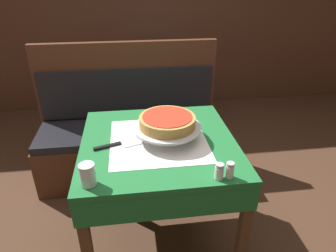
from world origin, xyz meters
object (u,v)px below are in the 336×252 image
at_px(pizza_pan_stand, 167,128).
at_px(dining_table_rear, 153,67).
at_px(dining_table_front, 159,156).
at_px(water_glass_near, 88,175).
at_px(salt_shaker, 219,171).
at_px(booth_bench, 131,140).
at_px(deep_dish_pizza, 167,121).
at_px(pepper_shaker, 230,170).
at_px(condiment_caddy, 147,52).
at_px(pizza_server, 121,143).

bearing_deg(pizza_pan_stand, dining_table_rear, 87.72).
distance_m(dining_table_front, water_glass_near, 0.51).
bearing_deg(dining_table_front, salt_shaker, -57.83).
relative_size(booth_bench, pizza_pan_stand, 3.95).
distance_m(deep_dish_pizza, water_glass_near, 0.54).
height_order(booth_bench, pepper_shaker, booth_bench).
xyz_separation_m(deep_dish_pizza, condiment_caddy, (0.01, 1.79, -0.06)).
height_order(pizza_pan_stand, pizza_server, pizza_pan_stand).
bearing_deg(water_glass_near, condiment_caddy, 79.11).
bearing_deg(booth_bench, salt_shaker, -71.06).
height_order(booth_bench, water_glass_near, booth_bench).
height_order(dining_table_rear, salt_shaker, salt_shaker).
relative_size(deep_dish_pizza, condiment_caddy, 2.09).
relative_size(pizza_pan_stand, condiment_caddy, 2.54).
bearing_deg(pizza_pan_stand, booth_bench, 105.44).
relative_size(water_glass_near, salt_shaker, 1.36).
bearing_deg(water_glass_near, booth_bench, 80.65).
bearing_deg(dining_table_front, booth_bench, 101.62).
xyz_separation_m(deep_dish_pizza, pepper_shaker, (0.24, -0.39, -0.07)).
bearing_deg(dining_table_rear, booth_bench, -106.11).
distance_m(booth_bench, water_glass_near, 1.25).
bearing_deg(pizza_pan_stand, water_glass_near, -138.20).
height_order(dining_table_front, pizza_pan_stand, pizza_pan_stand).
height_order(dining_table_rear, pizza_server, pizza_server).
xyz_separation_m(pizza_pan_stand, salt_shaker, (0.19, -0.39, -0.03)).
height_order(pizza_server, water_glass_near, water_glass_near).
height_order(booth_bench, pizza_pan_stand, booth_bench).
relative_size(pizza_server, condiment_caddy, 1.84).
bearing_deg(pepper_shaker, water_glass_near, 176.93).
height_order(dining_table_front, dining_table_rear, dining_table_rear).
relative_size(deep_dish_pizza, pizza_server, 1.13).
xyz_separation_m(pizza_server, condiment_caddy, (0.28, 1.82, 0.05)).
distance_m(pizza_pan_stand, pepper_shaker, 0.46).
xyz_separation_m(deep_dish_pizza, salt_shaker, (0.19, -0.39, -0.07)).
xyz_separation_m(pizza_pan_stand, deep_dish_pizza, (0.00, 0.00, 0.04)).
relative_size(dining_table_front, pizza_server, 3.14).
bearing_deg(deep_dish_pizza, pizza_server, -174.14).
bearing_deg(dining_table_rear, salt_shaker, -86.89).
distance_m(pizza_pan_stand, pizza_server, 0.27).
xyz_separation_m(dining_table_front, water_glass_near, (-0.35, -0.34, 0.16)).
height_order(pizza_server, pepper_shaker, pepper_shaker).
xyz_separation_m(dining_table_rear, pizza_pan_stand, (-0.07, -1.75, 0.18)).
bearing_deg(pizza_server, booth_bench, 86.57).
height_order(salt_shaker, pepper_shaker, pepper_shaker).
height_order(pizza_pan_stand, salt_shaker, same).
bearing_deg(water_glass_near, dining_table_front, 44.73).
distance_m(dining_table_rear, deep_dish_pizza, 1.77).
bearing_deg(pizza_server, salt_shaker, -39.17).
bearing_deg(water_glass_near, deep_dish_pizza, 41.80).
height_order(dining_table_front, water_glass_near, water_glass_near).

